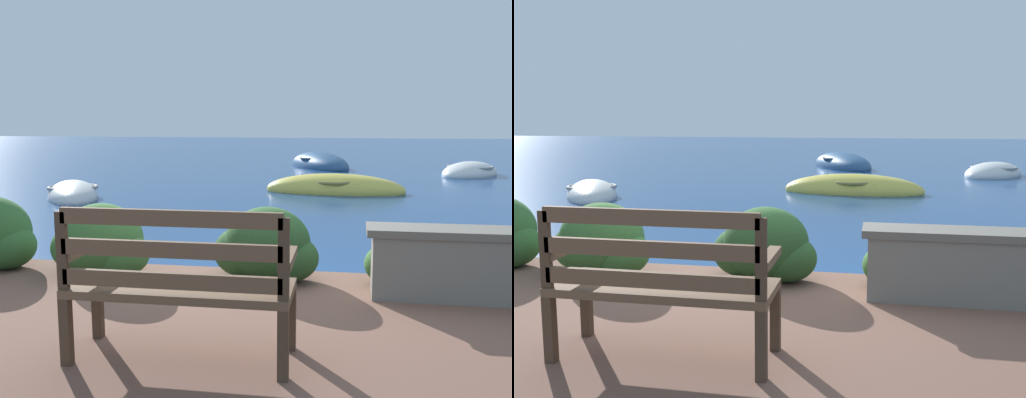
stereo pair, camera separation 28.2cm
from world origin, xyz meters
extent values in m
plane|color=navy|center=(0.00, 0.00, 0.00)|extent=(80.00, 80.00, 0.00)
cube|color=#433123|center=(-0.88, -1.83, 0.42)|extent=(0.06, 0.06, 0.40)
cube|color=#433123|center=(0.38, -1.83, 0.42)|extent=(0.06, 0.06, 0.40)
cube|color=#433123|center=(-0.88, -2.25, 0.42)|extent=(0.06, 0.06, 0.40)
cube|color=#433123|center=(0.38, -2.25, 0.42)|extent=(0.06, 0.06, 0.40)
cube|color=brown|center=(-0.25, -2.04, 0.65)|extent=(1.31, 0.48, 0.05)
cube|color=brown|center=(-0.25, -2.25, 0.75)|extent=(1.25, 0.04, 0.09)
cube|color=brown|center=(-0.25, -2.25, 0.93)|extent=(1.25, 0.04, 0.09)
cube|color=brown|center=(-0.25, -2.25, 1.10)|extent=(1.25, 0.04, 0.09)
cube|color=#433123|center=(-0.88, -2.25, 0.90)|extent=(0.06, 0.04, 0.45)
cube|color=#433123|center=(0.38, -2.25, 0.90)|extent=(0.06, 0.04, 0.45)
cube|color=brown|center=(-0.88, -2.04, 0.85)|extent=(0.07, 0.43, 0.05)
cube|color=brown|center=(0.38, -2.04, 0.85)|extent=(0.07, 0.43, 0.05)
cube|color=slate|center=(1.87, -0.63, 0.47)|extent=(1.93, 0.35, 0.50)
cube|color=#635F56|center=(1.87, -0.63, 0.75)|extent=(2.03, 0.39, 0.06)
ellipsoid|color=#38662D|center=(-1.49, -0.42, 0.55)|extent=(0.77, 0.69, 0.65)
ellipsoid|color=#38662D|center=(-1.70, -0.36, 0.45)|extent=(0.58, 0.52, 0.46)
ellipsoid|color=#38662D|center=(-1.30, -0.46, 0.43)|extent=(0.54, 0.48, 0.42)
ellipsoid|color=#284C23|center=(0.02, -0.33, 0.54)|extent=(0.76, 0.68, 0.65)
ellipsoid|color=#284C23|center=(-0.19, -0.27, 0.45)|extent=(0.57, 0.51, 0.46)
ellipsoid|color=#284C23|center=(0.20, -0.36, 0.43)|extent=(0.53, 0.48, 0.42)
ellipsoid|color=#38662D|center=(1.24, -0.38, 0.47)|extent=(0.60, 0.54, 0.51)
ellipsoid|color=#38662D|center=(1.08, -0.34, 0.40)|extent=(0.45, 0.40, 0.36)
ellipsoid|color=#38662D|center=(1.39, -0.41, 0.38)|extent=(0.42, 0.38, 0.33)
ellipsoid|color=silver|center=(-4.85, 5.65, 0.05)|extent=(1.98, 2.56, 0.60)
torus|color=gray|center=(-4.85, 5.65, 0.21)|extent=(1.37, 1.37, 0.07)
cube|color=#846647|center=(-4.69, 5.33, 0.18)|extent=(0.76, 0.47, 0.04)
cube|color=#846647|center=(-4.99, 5.91, 0.18)|extent=(0.76, 0.47, 0.04)
ellipsoid|color=#DBC64C|center=(0.43, 7.34, 0.05)|extent=(3.09, 1.24, 0.72)
torus|color=olive|center=(0.43, 7.34, 0.25)|extent=(1.16, 1.16, 0.07)
cube|color=#846647|center=(0.88, 7.32, 0.22)|extent=(0.17, 0.87, 0.04)
cube|color=#846647|center=(0.05, 7.36, 0.22)|extent=(0.17, 0.87, 0.04)
ellipsoid|color=silver|center=(4.10, 11.62, 0.05)|extent=(2.35, 2.61, 0.69)
torus|color=gray|center=(4.10, 11.62, 0.24)|extent=(1.74, 1.74, 0.07)
cube|color=#846647|center=(4.31, 11.91, 0.21)|extent=(0.88, 0.67, 0.04)
cube|color=#846647|center=(3.94, 11.39, 0.21)|extent=(0.88, 0.67, 0.04)
ellipsoid|color=#2D517A|center=(-0.23, 13.59, 0.07)|extent=(2.71, 3.50, 0.87)
torus|color=#2D4157|center=(-0.23, 13.59, 0.31)|extent=(1.77, 1.77, 0.07)
cube|color=#846647|center=(0.01, 13.16, 0.28)|extent=(0.97, 0.60, 0.04)
cube|color=#846647|center=(-0.42, 13.95, 0.28)|extent=(0.97, 0.60, 0.04)
camera|label=1|loc=(0.70, -5.17, 1.64)|focal=40.00mm
camera|label=2|loc=(0.98, -5.12, 1.64)|focal=40.00mm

